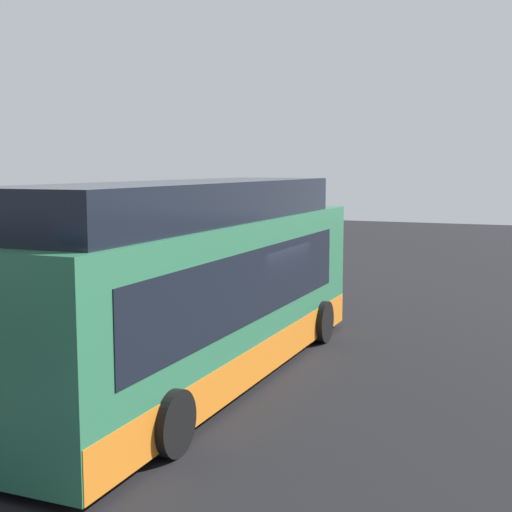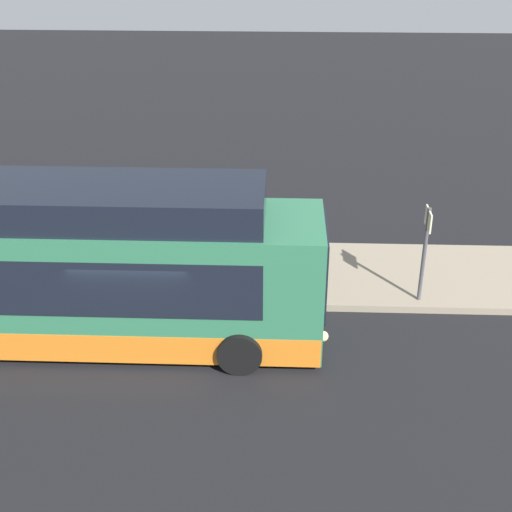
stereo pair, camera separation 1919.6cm
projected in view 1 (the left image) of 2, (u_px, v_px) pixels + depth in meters
The scene contains 7 objects.
ground at pixel (245, 362), 15.15m from camera, with size 80.00×80.00×0.00m, color black.
platform at pixel (112, 343), 16.41m from camera, with size 20.00×3.51×0.18m.
bus_lead at pixel (202, 292), 13.57m from camera, with size 11.31×2.71×3.87m.
passenger_boarding at pixel (125, 285), 17.96m from camera, with size 0.65×0.53×1.82m.
passenger_waiting at pixel (185, 284), 18.03m from camera, with size 0.49×0.49×1.84m.
suitcase at pixel (99, 313), 17.67m from camera, with size 0.47×0.25×0.93m.
sign_post at pixel (272, 244), 21.80m from camera, with size 0.10×0.69×2.52m.
Camera 1 is at (-13.54, -5.85, 4.13)m, focal length 50.00 mm.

